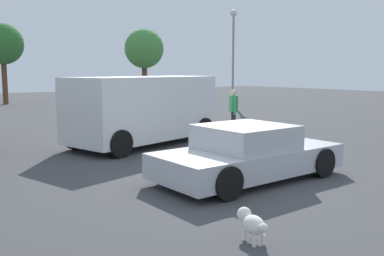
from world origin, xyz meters
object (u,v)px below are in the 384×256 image
(van_white, at_px, (143,108))
(pedestrian, at_px, (234,108))
(dog, at_px, (252,223))
(light_post_near, at_px, (233,41))
(sedan_foreground, at_px, (248,154))

(van_white, bearing_deg, pedestrian, -13.10)
(dog, distance_m, light_post_near, 23.73)
(pedestrian, bearing_deg, dog, 78.97)
(van_white, xyz_separation_m, light_post_near, (12.85, 9.72, 3.11))
(sedan_foreground, height_order, light_post_near, light_post_near)
(sedan_foreground, distance_m, van_white, 5.18)
(van_white, xyz_separation_m, pedestrian, (3.88, 0.03, -0.19))
(van_white, distance_m, pedestrian, 3.88)
(dog, relative_size, van_white, 0.12)
(sedan_foreground, bearing_deg, dog, -133.93)
(pedestrian, bearing_deg, van_white, 31.10)
(dog, xyz_separation_m, light_post_near, (15.74, 17.30, 4.00))
(sedan_foreground, height_order, van_white, van_white)
(pedestrian, bearing_deg, light_post_near, -102.22)
(van_white, bearing_deg, sedan_foreground, -109.26)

